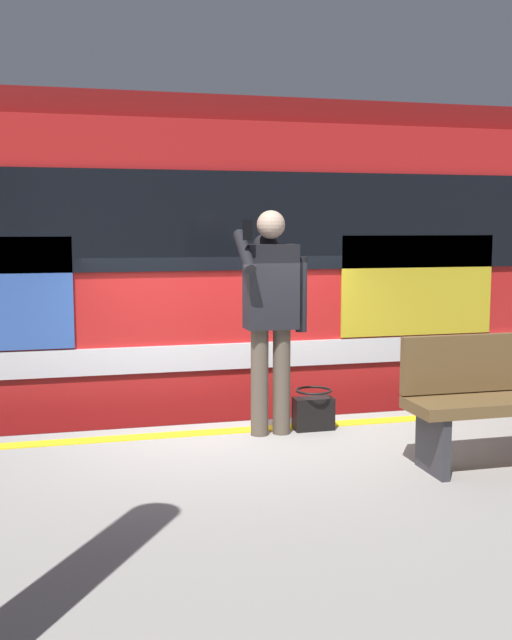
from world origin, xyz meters
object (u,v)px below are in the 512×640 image
Objects in this scene: train_carriage at (187,257)px; handbag at (313,411)px; passenger at (271,304)px; bench at (507,395)px.

handbag is at bearing 103.57° from train_carriage.
passenger is 1.88m from bench.
passenger is 1.20× the size of bench.
passenger is at bearing 95.24° from train_carriage.
bench is at bearing 130.14° from handbag.
train_carriage reaches higher than bench.
bench is (-1.38, 1.15, -0.56)m from passenger.
handbag is at bearing -49.86° from bench.
passenger is at bearing -39.97° from bench.
handbag is at bearing -174.28° from passenger.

